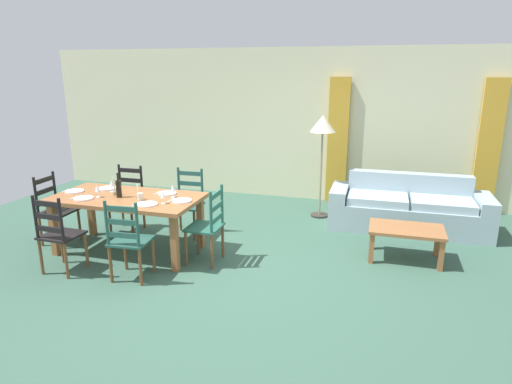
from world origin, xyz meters
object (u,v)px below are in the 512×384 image
dining_chair_near_right (129,240)px  dining_chair_head_west (55,209)px  coffee_table (406,233)px  dining_chair_head_east (208,225)px  dining_chair_far_left (128,199)px  wine_glass_near_right (163,195)px  couch (408,209)px  dining_table (127,203)px  wine_glass_near_left (98,189)px  coffee_cup_primary (140,197)px  dining_chair_near_left (58,234)px  wine_glass_far_left (112,184)px  wine_glass_far_right (173,189)px  dining_chair_far_right (188,203)px  standing_lamp (323,130)px  wine_bottle (119,188)px

dining_chair_near_right → dining_chair_head_west: 1.74m
coffee_table → dining_chair_head_east: bearing=-162.1°
dining_chair_far_left → wine_glass_near_right: size_ratio=5.96×
couch → coffee_table: couch is taller
dining_table → wine_glass_near_left: bearing=-157.6°
coffee_cup_primary → coffee_table: bearing=14.7°
dining_chair_near_left → wine_glass_far_left: dining_chair_near_left is taller
wine_glass_near_right → coffee_table: bearing=17.3°
wine_glass_near_right → wine_glass_far_right: bearing=93.0°
dining_chair_far_left → dining_chair_head_east: 1.75m
dining_chair_far_right → couch: dining_chair_far_right is taller
wine_glass_near_right → couch: size_ratio=0.07×
dining_chair_head_west → dining_chair_head_east: same height
dining_chair_near_left → coffee_cup_primary: bearing=45.0°
coffee_table → standing_lamp: standing_lamp is taller
coffee_table → dining_chair_far_right: bearing=179.0°
dining_chair_near_right → dining_chair_far_right: size_ratio=1.00×
wine_bottle → wine_glass_far_right: size_ratio=1.96×
dining_chair_near_left → wine_glass_far_left: bearing=82.4°
dining_table → couch: couch is taller
dining_chair_far_left → standing_lamp: (2.64, 1.42, 0.93)m
dining_chair_head_west → couch: (4.67, 1.96, -0.19)m
dining_chair_head_east → wine_glass_near_right: size_ratio=5.96×
dining_chair_near_right → wine_bottle: wine_bottle is taller
wine_bottle → couch: 4.16m
dining_chair_far_right → dining_chair_head_west: (-1.61, -0.79, 0.00)m
dining_chair_far_right → dining_table: bearing=-121.3°
wine_glass_near_right → wine_glass_far_left: 0.96m
dining_chair_near_left → standing_lamp: (2.61, 2.93, 0.93)m
wine_bottle → coffee_cup_primary: bearing=-7.4°
standing_lamp → wine_glass_far_right: bearing=-128.5°
dining_chair_head_west → coffee_cup_primary: size_ratio=10.67×
wine_glass_near_right → coffee_cup_primary: wine_glass_near_right is taller
dining_chair_near_left → wine_glass_far_left: 1.01m
wine_glass_near_left → standing_lamp: bearing=42.2°
dining_chair_head_west → standing_lamp: (3.32, 2.14, 0.93)m
dining_chair_near_right → wine_glass_near_left: dining_chair_near_right is taller
dining_chair_head_east → wine_glass_far_right: 0.67m
wine_glass_far_left → dining_chair_head_west: bearing=-170.1°
dining_chair_near_left → dining_chair_head_east: (1.55, 0.77, 0.00)m
dining_chair_far_left → standing_lamp: 3.14m
dining_chair_far_right → wine_glass_near_right: size_ratio=5.96×
couch → coffee_table: size_ratio=2.54×
dining_chair_head_west → wine_glass_far_right: bearing=4.5°
dining_chair_head_west → couch: 5.07m
dining_table → dining_chair_near_left: bearing=-118.4°
dining_chair_head_west → coffee_cup_primary: 1.43m
dining_chair_head_west → wine_glass_near_right: (1.74, -0.15, 0.38)m
dining_chair_near_right → dining_chair_far_left: bearing=122.4°
dining_chair_far_left → dining_chair_head_west: size_ratio=1.00×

